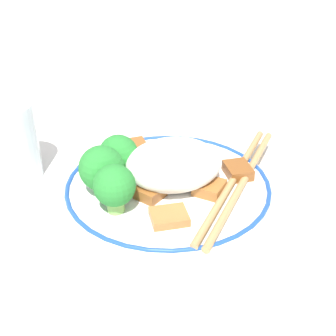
{
  "coord_description": "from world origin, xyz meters",
  "views": [
    {
      "loc": [
        -0.09,
        -0.4,
        0.29
      ],
      "look_at": [
        0.0,
        0.0,
        0.04
      ],
      "focal_mm": 50.0,
      "sensor_mm": 36.0,
      "label": 1
    }
  ],
  "objects_px": {
    "chopsticks": "(238,181)",
    "drinking_glass": "(8,142)",
    "broccoli_back_center": "(101,168)",
    "broccoli_back_right": "(114,187)",
    "plate": "(168,190)",
    "broccoli_back_left": "(118,155)"
  },
  "relations": [
    {
      "from": "drinking_glass",
      "to": "plate",
      "type": "bearing_deg",
      "value": -27.29
    },
    {
      "from": "plate",
      "to": "broccoli_back_center",
      "type": "distance_m",
      "value": 0.08
    },
    {
      "from": "broccoli_back_center",
      "to": "broccoli_back_right",
      "type": "height_order",
      "value": "broccoli_back_center"
    },
    {
      "from": "broccoli_back_center",
      "to": "broccoli_back_right",
      "type": "bearing_deg",
      "value": -76.52
    },
    {
      "from": "broccoli_back_left",
      "to": "broccoli_back_center",
      "type": "distance_m",
      "value": 0.03
    },
    {
      "from": "broccoli_back_left",
      "to": "drinking_glass",
      "type": "height_order",
      "value": "drinking_glass"
    },
    {
      "from": "broccoli_back_left",
      "to": "drinking_glass",
      "type": "xyz_separation_m",
      "value": [
        -0.12,
        0.06,
        0.0
      ]
    },
    {
      "from": "drinking_glass",
      "to": "broccoli_back_right",
      "type": "bearing_deg",
      "value": -48.81
    },
    {
      "from": "broccoli_back_center",
      "to": "plate",
      "type": "bearing_deg",
      "value": -0.81
    },
    {
      "from": "broccoli_back_left",
      "to": "broccoli_back_right",
      "type": "height_order",
      "value": "broccoli_back_right"
    },
    {
      "from": "broccoli_back_right",
      "to": "drinking_glass",
      "type": "relative_size",
      "value": 0.56
    },
    {
      "from": "broccoli_back_center",
      "to": "chopsticks",
      "type": "relative_size",
      "value": 0.27
    },
    {
      "from": "broccoli_back_left",
      "to": "broccoli_back_right",
      "type": "xyz_separation_m",
      "value": [
        -0.01,
        -0.06,
        0.0
      ]
    },
    {
      "from": "broccoli_back_center",
      "to": "broccoli_back_right",
      "type": "distance_m",
      "value": 0.04
    },
    {
      "from": "broccoli_back_right",
      "to": "chopsticks",
      "type": "height_order",
      "value": "broccoli_back_right"
    },
    {
      "from": "plate",
      "to": "broccoli_back_right",
      "type": "xyz_separation_m",
      "value": [
        -0.06,
        -0.03,
        0.03
      ]
    },
    {
      "from": "broccoli_back_left",
      "to": "broccoli_back_center",
      "type": "relative_size",
      "value": 0.91
    },
    {
      "from": "broccoli_back_left",
      "to": "broccoli_back_right",
      "type": "bearing_deg",
      "value": -101.4
    },
    {
      "from": "broccoli_back_left",
      "to": "broccoli_back_right",
      "type": "distance_m",
      "value": 0.06
    },
    {
      "from": "plate",
      "to": "drinking_glass",
      "type": "distance_m",
      "value": 0.19
    },
    {
      "from": "broccoli_back_left",
      "to": "broccoli_back_center",
      "type": "xyz_separation_m",
      "value": [
        -0.02,
        -0.03,
        0.0
      ]
    },
    {
      "from": "chopsticks",
      "to": "drinking_glass",
      "type": "bearing_deg",
      "value": 156.66
    }
  ]
}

